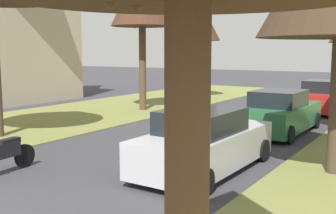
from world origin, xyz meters
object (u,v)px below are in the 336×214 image
object	(u,v)px
street_tree_left_far	(197,19)
parked_sedan_red	(324,97)
parked_sedan_green	(280,113)
parked_motorcycle	(2,155)
parked_sedan_silver	(204,142)

from	to	relation	value
street_tree_left_far	parked_sedan_red	bearing A→B (deg)	-13.45
parked_sedan_green	parked_motorcycle	size ratio (longest dim) A/B	2.16
parked_sedan_green	parked_motorcycle	world-z (taller)	parked_sedan_green
parked_sedan_green	parked_sedan_silver	bearing A→B (deg)	-90.36
street_tree_left_far	parked_sedan_red	xyz separation A→B (m)	(8.21, -1.96, -4.21)
parked_motorcycle	parked_sedan_red	bearing A→B (deg)	74.41
street_tree_left_far	parked_sedan_silver	bearing A→B (deg)	-60.44
parked_sedan_green	parked_sedan_red	bearing A→B (deg)	88.39
parked_sedan_red	parked_motorcycle	xyz separation A→B (m)	(-4.20, -15.04, -0.24)
parked_sedan_silver	parked_motorcycle	xyz separation A→B (m)	(-3.98, -2.91, -0.24)
parked_sedan_green	parked_sedan_red	distance (m)	6.33
parked_motorcycle	street_tree_left_far	bearing A→B (deg)	103.28
parked_sedan_green	street_tree_left_far	bearing A→B (deg)	134.09
parked_sedan_silver	parked_motorcycle	world-z (taller)	parked_sedan_silver
street_tree_left_far	parked_sedan_green	xyz separation A→B (m)	(8.03, -8.29, -4.21)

